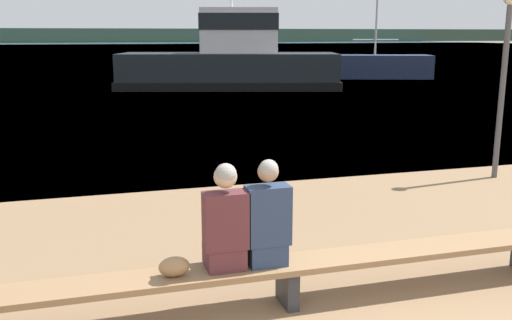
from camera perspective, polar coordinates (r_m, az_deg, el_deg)
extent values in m
plane|color=#5684A3|center=(129.54, -15.50, 10.87)|extent=(240.00, 240.00, 0.00)
cube|color=#2D3D2D|center=(200.99, -15.89, 11.90)|extent=(600.00, 12.00, 4.47)
cube|color=#8E6B47|center=(5.67, 3.18, -10.43)|extent=(6.30, 0.46, 0.06)
cube|color=#2D2D33|center=(5.76, 3.15, -12.46)|extent=(0.12, 0.39, 0.38)
cube|color=#56282D|center=(5.52, -3.19, -9.53)|extent=(0.36, 0.37, 0.22)
cube|color=#56282D|center=(5.31, -3.03, -6.06)|extent=(0.42, 0.22, 0.54)
sphere|color=tan|center=(5.19, -3.08, -1.67)|extent=(0.22, 0.22, 0.22)
sphere|color=gray|center=(5.17, -3.04, -1.42)|extent=(0.20, 0.20, 0.20)
cube|color=navy|center=(5.62, 0.92, -9.11)|extent=(0.36, 0.37, 0.22)
cube|color=navy|center=(5.41, 1.20, -5.54)|extent=(0.42, 0.22, 0.57)
sphere|color=tan|center=(5.29, 1.22, -1.15)|extent=(0.20, 0.20, 0.20)
sphere|color=gray|center=(5.27, 1.27, -0.93)|extent=(0.18, 0.18, 0.18)
ellipsoid|color=#9E754C|center=(5.36, -8.19, -10.52)|extent=(0.29, 0.17, 0.19)
cube|color=black|center=(28.40, -2.74, 8.90)|extent=(11.06, 6.17, 1.71)
cube|color=black|center=(28.45, -2.73, 7.59)|extent=(11.30, 6.36, 0.41)
cube|color=silver|center=(28.33, -1.69, 12.79)|extent=(4.10, 2.99, 2.14)
cube|color=black|center=(28.34, -1.70, 13.66)|extent=(4.19, 3.07, 0.77)
cube|color=#1E2847|center=(35.80, 12.24, 9.11)|extent=(6.42, 3.89, 1.39)
cylinder|color=#B7B7BC|center=(35.70, 11.87, 11.69)|extent=(2.62, 0.91, 0.08)
cylinder|color=#4C4C51|center=(11.32, 23.37, 6.08)|extent=(0.10, 0.10, 3.11)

